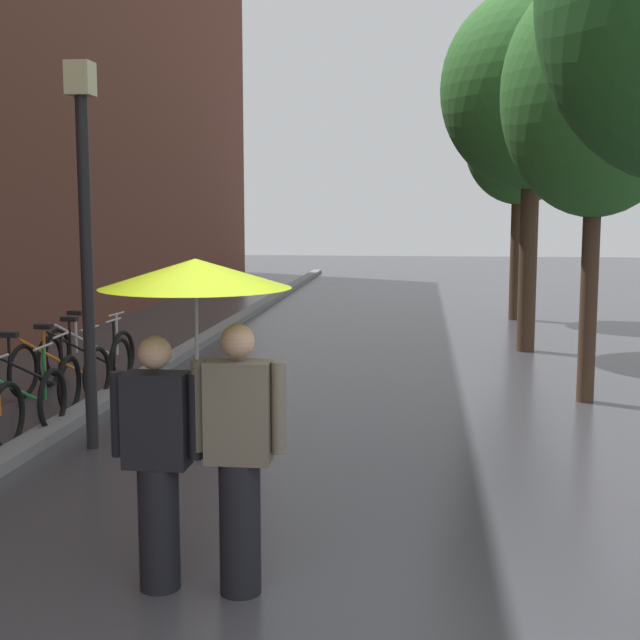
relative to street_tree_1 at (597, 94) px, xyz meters
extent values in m
cube|color=slate|center=(-5.94, 3.43, -3.71)|extent=(0.30, 36.00, 0.12)
cylinder|color=#473323|center=(0.00, 0.00, -2.43)|extent=(0.21, 0.21, 2.67)
ellipsoid|color=#2D6628|center=(0.00, 0.00, 0.02)|extent=(2.29, 2.29, 2.98)
cylinder|color=#473323|center=(-0.28, 3.88, -2.20)|extent=(0.30, 0.30, 3.13)
ellipsoid|color=#2D6628|center=(-0.28, 3.88, 0.60)|extent=(3.04, 3.04, 3.30)
cylinder|color=#473323|center=(0.00, 8.12, -2.36)|extent=(0.31, 0.31, 2.81)
ellipsoid|color=#2D6628|center=(0.00, 8.12, 0.03)|extent=(2.36, 2.36, 2.62)
torus|color=black|center=(-6.15, -2.94, -3.42)|extent=(0.06, 0.70, 0.70)
torus|color=black|center=(-6.01, -2.18, -3.42)|extent=(0.07, 0.70, 0.70)
cylinder|color=#1E7A38|center=(-6.09, -2.18, -3.13)|extent=(0.04, 0.04, 0.58)
cylinder|color=#9E9EA3|center=(-6.09, -2.18, -2.84)|extent=(0.03, 0.46, 0.03)
torus|color=black|center=(-6.17, -1.35, -3.42)|extent=(0.09, 0.70, 0.70)
cylinder|color=black|center=(-6.78, -1.38, -3.22)|extent=(0.88, 0.08, 0.43)
cylinder|color=black|center=(-6.88, -1.38, -3.14)|extent=(0.04, 0.04, 0.55)
cube|color=black|center=(-6.88, -1.38, -2.84)|extent=(0.22, 0.11, 0.06)
cylinder|color=black|center=(-6.25, -1.35, -3.13)|extent=(0.04, 0.04, 0.58)
cylinder|color=#9E9EA3|center=(-6.25, -1.35, -2.84)|extent=(0.05, 0.46, 0.03)
torus|color=black|center=(-6.07, -0.73, -3.42)|extent=(0.13, 0.70, 0.70)
torus|color=black|center=(-7.08, -0.63, -3.42)|extent=(0.13, 0.70, 0.70)
cylinder|color=orange|center=(-6.68, -0.67, -3.22)|extent=(0.88, 0.12, 0.43)
cylinder|color=orange|center=(-6.78, -0.66, -3.14)|extent=(0.04, 0.04, 0.55)
cube|color=black|center=(-6.78, -0.66, -2.84)|extent=(0.23, 0.12, 0.06)
cylinder|color=orange|center=(-6.15, -0.72, -3.13)|extent=(0.04, 0.04, 0.58)
cylinder|color=#9E9EA3|center=(-6.15, -0.72, -2.84)|extent=(0.07, 0.46, 0.03)
torus|color=black|center=(-6.04, 0.04, -3.42)|extent=(0.11, 0.70, 0.70)
torus|color=black|center=(-7.06, 0.11, -3.42)|extent=(0.11, 0.70, 0.70)
cylinder|color=black|center=(-6.65, 0.08, -3.22)|extent=(0.88, 0.10, 0.43)
cylinder|color=black|center=(-6.76, 0.09, -3.14)|extent=(0.04, 0.04, 0.55)
cube|color=black|center=(-6.76, 0.09, -2.84)|extent=(0.23, 0.11, 0.06)
cylinder|color=black|center=(-6.12, 0.05, -3.13)|extent=(0.04, 0.04, 0.58)
cylinder|color=#9E9EA3|center=(-6.12, 0.05, -2.84)|extent=(0.06, 0.46, 0.03)
torus|color=black|center=(-6.24, 0.69, -3.42)|extent=(0.14, 0.70, 0.70)
torus|color=black|center=(-7.25, 0.80, -3.42)|extent=(0.14, 0.70, 0.70)
cylinder|color=silver|center=(-6.85, 0.76, -3.22)|extent=(0.88, 0.14, 0.43)
cylinder|color=silver|center=(-6.95, 0.77, -3.14)|extent=(0.04, 0.04, 0.55)
cube|color=black|center=(-6.95, 0.77, -2.84)|extent=(0.23, 0.12, 0.06)
cylinder|color=silver|center=(-6.32, 0.70, -3.13)|extent=(0.04, 0.04, 0.58)
cylinder|color=#9E9EA3|center=(-6.32, 0.70, -2.84)|extent=(0.08, 0.46, 0.03)
cylinder|color=black|center=(-3.69, -5.83, -3.37)|extent=(0.26, 0.26, 0.80)
cube|color=black|center=(-3.69, -5.83, -2.67)|extent=(0.40, 0.22, 0.60)
sphere|color=tan|center=(-3.69, -5.83, -2.24)|extent=(0.21, 0.21, 0.21)
cylinder|color=black|center=(-3.94, -5.83, -2.64)|extent=(0.09, 0.09, 0.54)
cylinder|color=black|center=(-3.44, -5.83, -2.64)|extent=(0.09, 0.09, 0.54)
cylinder|color=black|center=(-3.17, -5.84, -3.34)|extent=(0.26, 0.26, 0.85)
cube|color=#665B4C|center=(-3.17, -5.84, -2.60)|extent=(0.40, 0.22, 0.63)
sphere|color=tan|center=(-3.17, -5.84, -2.16)|extent=(0.21, 0.21, 0.21)
cylinder|color=#665B4C|center=(-3.42, -5.83, -2.57)|extent=(0.09, 0.09, 0.57)
cylinder|color=#665B4C|center=(-2.92, -5.84, -2.57)|extent=(0.09, 0.09, 0.57)
cylinder|color=#9E9EA3|center=(-3.43, -5.81, -2.39)|extent=(0.02, 0.02, 1.14)
cone|color=#BCE019|center=(-3.43, -5.81, -1.75)|extent=(1.18, 1.18, 0.18)
cylinder|color=black|center=(-5.34, -2.76, -2.03)|extent=(0.12, 0.12, 3.48)
cube|color=beige|center=(-5.34, -2.76, -0.13)|extent=(0.24, 0.24, 0.32)
camera|label=1|loc=(-2.07, -10.92, -1.36)|focal=48.42mm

